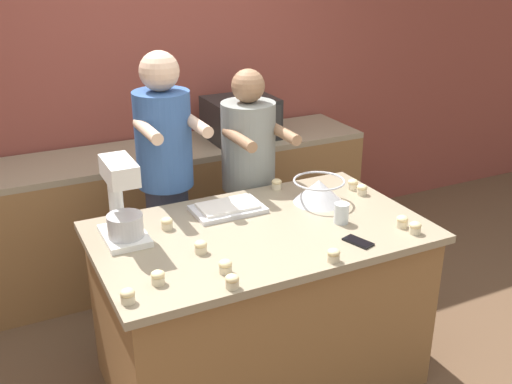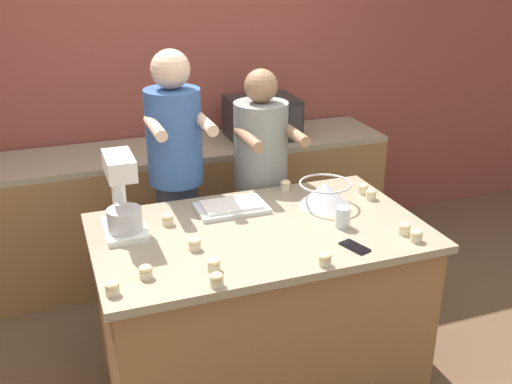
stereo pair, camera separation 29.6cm
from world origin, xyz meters
TOP-DOWN VIEW (x-y plane):
  - ground_plane at (0.00, 0.00)m, footprint 16.00×16.00m
  - back_wall at (0.00, 1.72)m, footprint 10.00×0.06m
  - island_counter at (0.00, 0.00)m, footprint 1.65×0.99m
  - back_counter at (0.00, 1.37)m, footprint 2.80×0.60m
  - person_left at (-0.26, 0.68)m, footprint 0.33×0.50m
  - person_right at (0.27, 0.68)m, footprint 0.34×0.50m
  - stand_mixer at (-0.64, 0.19)m, footprint 0.20×0.30m
  - mixing_bowl at (0.44, 0.16)m, footprint 0.28×0.28m
  - baking_tray at (-0.06, 0.26)m, footprint 0.37×0.24m
  - microwave_oven at (0.53, 1.37)m, footprint 0.48×0.40m
  - cell_phone at (0.35, -0.34)m, footprint 0.11×0.16m
  - drinking_glass at (0.40, -0.12)m, footprint 0.08×0.08m
  - cupcake_0 at (0.14, -0.44)m, footprint 0.06×0.06m
  - cupcake_1 at (-0.36, -0.10)m, footprint 0.06×0.06m
  - cupcake_2 at (-0.33, -0.32)m, footprint 0.06×0.06m
  - cupcake_3 at (0.66, -0.38)m, footprint 0.06×0.06m
  - cupcake_4 at (-0.62, -0.28)m, footprint 0.06×0.06m
  - cupcake_5 at (-0.35, -0.45)m, footprint 0.06×0.06m
  - cupcake_6 at (-0.42, 0.20)m, footprint 0.06×0.06m
  - cupcake_7 at (-0.77, -0.36)m, footprint 0.06×0.06m
  - cupcake_8 at (0.71, 0.14)m, footprint 0.06×0.06m
  - cupcake_9 at (0.71, 0.23)m, footprint 0.06×0.06m
  - cupcake_10 at (0.65, -0.30)m, footprint 0.06×0.06m
  - cupcake_11 at (0.32, 0.43)m, footprint 0.06×0.06m

SIDE VIEW (x-z plane):
  - ground_plane at x=0.00m, z-range 0.00..0.00m
  - island_counter at x=0.00m, z-range 0.00..0.91m
  - back_counter at x=0.00m, z-range 0.00..0.93m
  - person_right at x=0.27m, z-range 0.04..1.60m
  - person_left at x=-0.26m, z-range 0.06..1.76m
  - cell_phone at x=0.35m, z-range 0.90..0.92m
  - baking_tray at x=-0.06m, z-range 0.90..0.94m
  - cupcake_0 at x=0.14m, z-range 0.91..0.97m
  - cupcake_1 at x=-0.36m, z-range 0.91..0.97m
  - cupcake_2 at x=-0.33m, z-range 0.91..0.97m
  - cupcake_3 at x=0.66m, z-range 0.91..0.97m
  - cupcake_4 at x=-0.62m, z-range 0.91..0.97m
  - cupcake_5 at x=-0.35m, z-range 0.91..0.97m
  - cupcake_6 at x=-0.42m, z-range 0.91..0.97m
  - cupcake_7 at x=-0.77m, z-range 0.91..0.97m
  - cupcake_8 at x=0.71m, z-range 0.91..0.97m
  - cupcake_9 at x=0.71m, z-range 0.91..0.97m
  - cupcake_10 at x=0.65m, z-range 0.91..0.97m
  - cupcake_11 at x=0.32m, z-range 0.91..0.97m
  - drinking_glass at x=0.40m, z-range 0.90..1.01m
  - mixing_bowl at x=0.44m, z-range 0.91..1.04m
  - microwave_oven at x=0.53m, z-range 0.93..1.22m
  - stand_mixer at x=-0.64m, z-range 0.88..1.29m
  - back_wall at x=0.00m, z-range 0.00..2.70m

